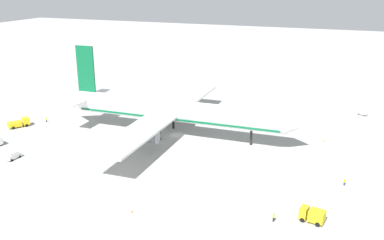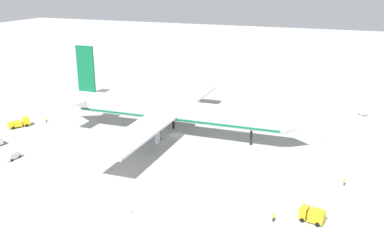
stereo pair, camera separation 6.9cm
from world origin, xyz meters
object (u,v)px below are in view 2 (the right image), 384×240
(ground_worker_2, at_px, (344,182))
(traffic_cone_0, at_px, (325,141))
(service_truck_1, at_px, (312,215))
(airliner, at_px, (172,111))
(baggage_cart_0, at_px, (363,113))
(traffic_cone_2, at_px, (132,211))
(traffic_cone_1, at_px, (231,101))
(ground_worker_0, at_px, (46,120))
(service_truck_0, at_px, (19,123))
(service_van, at_px, (13,155))
(ground_worker_1, at_px, (273,217))

(ground_worker_2, height_order, traffic_cone_0, ground_worker_2)
(service_truck_1, relative_size, ground_worker_2, 2.99)
(airliner, xyz_separation_m, baggage_cart_0, (53.16, 41.30, -6.71))
(baggage_cart_0, distance_m, ground_worker_2, 57.77)
(baggage_cart_0, distance_m, traffic_cone_2, 95.77)
(traffic_cone_1, bearing_deg, ground_worker_0, -137.48)
(service_truck_0, bearing_deg, traffic_cone_2, -29.56)
(traffic_cone_0, bearing_deg, baggage_cart_0, 72.12)
(baggage_cart_0, bearing_deg, service_van, -139.04)
(service_truck_1, distance_m, traffic_cone_0, 45.40)
(service_truck_1, height_order, service_van, service_truck_1)
(ground_worker_1, xyz_separation_m, traffic_cone_0, (5.32, 48.03, -0.64))
(traffic_cone_0, bearing_deg, traffic_cone_1, 140.53)
(service_van, bearing_deg, service_truck_0, 128.59)
(service_truck_0, relative_size, service_truck_1, 1.33)
(service_truck_1, relative_size, traffic_cone_0, 9.19)
(ground_worker_0, distance_m, traffic_cone_2, 67.16)
(ground_worker_2, bearing_deg, ground_worker_1, -119.69)
(service_truck_0, bearing_deg, service_van, -51.41)
(service_truck_1, relative_size, ground_worker_1, 2.82)
(airliner, distance_m, service_truck_0, 49.62)
(service_truck_1, relative_size, traffic_cone_1, 9.19)
(airliner, relative_size, traffic_cone_0, 138.53)
(airliner, distance_m, service_truck_1, 57.13)
(baggage_cart_0, bearing_deg, service_truck_0, -152.52)
(baggage_cart_0, distance_m, ground_worker_1, 80.26)
(airliner, xyz_separation_m, ground_worker_2, (49.95, -16.38, -6.55))
(service_van, bearing_deg, ground_worker_2, 10.92)
(baggage_cart_0, xyz_separation_m, ground_worker_1, (-15.25, -78.79, 0.21))
(baggage_cart_0, xyz_separation_m, ground_worker_2, (-3.21, -57.68, 0.15))
(service_truck_0, distance_m, traffic_cone_1, 75.31)
(airliner, height_order, traffic_cone_0, airliner)
(traffic_cone_2, bearing_deg, service_van, 163.50)
(ground_worker_2, bearing_deg, service_truck_1, -105.31)
(airliner, relative_size, ground_worker_0, 44.62)
(traffic_cone_0, bearing_deg, ground_worker_0, -170.26)
(service_truck_0, bearing_deg, baggage_cart_0, 27.48)
(traffic_cone_1, distance_m, traffic_cone_2, 85.62)
(service_truck_0, bearing_deg, traffic_cone_0, 13.47)
(baggage_cart_0, relative_size, ground_worker_2, 2.11)
(ground_worker_1, bearing_deg, airliner, 135.32)
(service_truck_1, distance_m, traffic_cone_1, 85.11)
(airliner, relative_size, baggage_cart_0, 21.37)
(service_van, bearing_deg, baggage_cart_0, 40.96)
(baggage_cart_0, relative_size, traffic_cone_1, 6.48)
(traffic_cone_0, relative_size, traffic_cone_2, 1.00)
(baggage_cart_0, distance_m, ground_worker_0, 106.56)
(service_truck_0, relative_size, ground_worker_1, 3.75)
(service_truck_0, bearing_deg, ground_worker_0, 55.66)
(airliner, distance_m, traffic_cone_1, 42.09)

